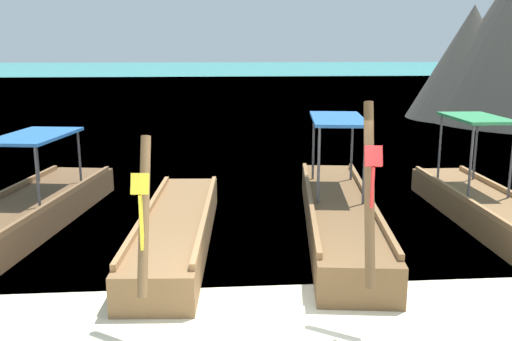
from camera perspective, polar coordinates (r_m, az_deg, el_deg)
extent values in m
plane|color=beige|center=(6.88, 2.46, -16.86)|extent=(120.00, 120.00, 0.00)
plane|color=teal|center=(67.55, -4.00, 9.63)|extent=(120.00, 120.00, 0.00)
cube|color=brown|center=(11.24, -22.88, -4.52)|extent=(2.36, 6.52, 0.54)
cube|color=brown|center=(10.88, -20.10, -3.09)|extent=(1.04, 5.82, 0.10)
cylinder|color=#4C4C51|center=(10.69, -21.43, -0.65)|extent=(0.06, 0.06, 1.12)
cylinder|color=#4C4C51|center=(12.79, -21.46, 1.39)|extent=(0.06, 0.06, 1.12)
cylinder|color=#4C4C51|center=(12.40, -17.59, 1.36)|extent=(0.06, 0.06, 1.12)
cube|color=#235BA3|center=(11.64, -21.68, 3.30)|extent=(1.46, 2.27, 0.06)
cube|color=brown|center=(9.79, -8.07, -6.06)|extent=(1.44, 5.46, 0.55)
cube|color=#9F7246|center=(9.77, -11.10, -4.21)|extent=(0.40, 4.96, 0.10)
cube|color=#9F7246|center=(9.64, -5.12, -4.25)|extent=(0.40, 4.96, 0.10)
cylinder|color=brown|center=(6.72, -11.37, -4.48)|extent=(0.17, 0.80, 1.82)
cube|color=yellow|center=(6.46, -11.78, -1.35)|extent=(0.21, 0.15, 0.25)
cube|color=yellow|center=(6.56, -11.63, -5.20)|extent=(0.04, 0.08, 0.66)
cube|color=brown|center=(10.49, 8.46, -4.68)|extent=(1.99, 6.48, 0.59)
cube|color=brown|center=(10.35, 5.54, -2.84)|extent=(0.85, 5.83, 0.10)
cube|color=brown|center=(10.46, 11.48, -2.87)|extent=(0.85, 5.83, 0.10)
cylinder|color=brown|center=(6.85, 11.50, -2.29)|extent=(0.23, 0.89, 2.16)
cube|color=red|center=(6.57, 11.91, 1.45)|extent=(0.22, 0.16, 0.25)
cube|color=red|center=(6.63, 11.80, -1.68)|extent=(0.04, 0.08, 0.49)
cylinder|color=#4C4C51|center=(10.05, 6.42, 0.47)|extent=(0.06, 0.06, 1.39)
cylinder|color=#4C4C51|center=(10.13, 11.01, 0.42)|extent=(0.06, 0.06, 1.39)
cylinder|color=#4C4C51|center=(11.93, 5.88, 2.39)|extent=(0.06, 0.06, 1.39)
cylinder|color=#4C4C51|center=(12.00, 9.76, 2.33)|extent=(0.06, 0.06, 1.39)
cube|color=#235BA3|center=(10.90, 8.36, 5.23)|extent=(1.26, 2.23, 0.06)
cube|color=brown|center=(11.85, 22.23, -3.67)|extent=(1.26, 5.20, 0.52)
cube|color=#9F7246|center=(11.55, 19.98, -2.30)|extent=(0.19, 4.76, 0.10)
cube|color=#9F7246|center=(12.01, 24.63, -2.15)|extent=(0.19, 4.76, 0.10)
cylinder|color=#4C4C51|center=(11.35, 21.09, 0.80)|extent=(0.05, 0.05, 1.43)
cylinder|color=#4C4C51|center=(11.70, 24.65, 0.82)|extent=(0.05, 0.05, 1.43)
cylinder|color=#4C4C51|center=(12.75, 18.27, 2.22)|extent=(0.05, 0.05, 1.43)
cylinder|color=#4C4C51|center=(13.06, 21.53, 2.21)|extent=(0.05, 0.05, 1.43)
cube|color=#2D844C|center=(12.10, 21.60, 5.02)|extent=(1.01, 1.77, 0.06)
cone|color=#4E4B43|center=(28.80, 21.06, 10.27)|extent=(5.76, 5.76, 5.31)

